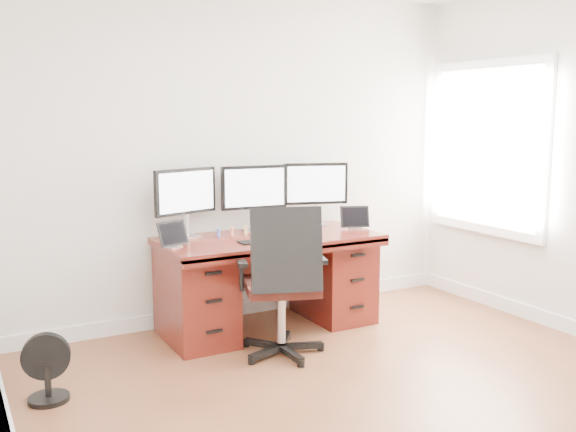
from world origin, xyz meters
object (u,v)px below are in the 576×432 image
desk (268,279)px  office_chair (282,307)px  monitor_center (254,190)px  floor_fan (47,369)px  keyboard (282,240)px

desk → office_chair: (-0.19, -0.59, -0.04)m
desk → monitor_center: size_ratio=3.09×
desk → office_chair: office_chair is taller
office_chair → floor_fan: office_chair is taller
office_chair → floor_fan: bearing=-162.4°
floor_fan → keyboard: 1.86m
monitor_center → keyboard: bearing=-85.0°
office_chair → monitor_center: size_ratio=1.97×
floor_fan → office_chair: bearing=11.6°
monitor_center → keyboard: 0.58m
office_chair → floor_fan: size_ratio=2.63×
keyboard → office_chair: bearing=-142.0°
office_chair → keyboard: size_ratio=4.09×
office_chair → monitor_center: (0.19, 0.83, 0.73)m
floor_fan → monitor_center: monitor_center is taller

